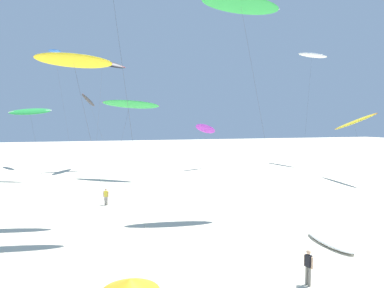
% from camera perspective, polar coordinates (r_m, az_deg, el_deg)
% --- Properties ---
extents(flying_kite_1, '(7.80, 8.16, 11.25)m').
position_cam_1_polar(flying_kite_1, '(48.48, -10.29, 6.52)').
color(flying_kite_1, green).
rests_on(flying_kite_1, ground).
extents(flying_kite_3, '(6.07, 4.25, 9.92)m').
position_cam_1_polar(flying_kite_3, '(51.24, -25.35, 4.89)').
color(flying_kite_3, green).
rests_on(flying_kite_3, ground).
extents(flying_kite_4, '(6.67, 3.48, 18.30)m').
position_cam_1_polar(flying_kite_4, '(30.65, 8.12, 21.96)').
color(flying_kite_4, green).
rests_on(flying_kite_4, ground).
extents(flying_kite_5, '(4.62, 11.98, 21.43)m').
position_cam_1_polar(flying_kite_5, '(67.94, -21.91, 14.14)').
color(flying_kite_5, blue).
rests_on(flying_kite_5, ground).
extents(flying_kite_6, '(5.93, 5.96, 13.20)m').
position_cam_1_polar(flying_kite_6, '(28.23, -19.15, 12.98)').
color(flying_kite_6, yellow).
rests_on(flying_kite_6, ground).
extents(flying_kite_7, '(4.33, 8.91, 22.42)m').
position_cam_1_polar(flying_kite_7, '(72.10, 19.31, 13.75)').
color(flying_kite_7, white).
rests_on(flying_kite_7, ground).
extents(flying_kite_8, '(2.05, 8.53, 9.31)m').
position_cam_1_polar(flying_kite_8, '(50.64, 25.36, 3.33)').
color(flying_kite_8, yellow).
rests_on(flying_kite_8, ground).
extents(flying_kite_9, '(7.60, 10.92, 19.05)m').
position_cam_1_polar(flying_kite_9, '(59.89, -14.62, 13.02)').
color(flying_kite_9, black).
rests_on(flying_kite_9, ground).
extents(flying_kite_10, '(5.04, 11.85, 12.56)m').
position_cam_1_polar(flying_kite_10, '(58.58, -16.83, 6.93)').
color(flying_kite_10, black).
rests_on(flying_kite_10, ground).
extents(flying_kite_11, '(5.31, 7.35, 8.02)m').
position_cam_1_polar(flying_kite_11, '(57.71, 2.28, 2.56)').
color(flying_kite_11, purple).
rests_on(flying_kite_11, ground).
extents(grounded_kite_1, '(1.63, 4.30, 0.40)m').
position_cam_1_polar(grounded_kite_1, '(24.14, 21.97, -14.74)').
color(grounded_kite_1, white).
rests_on(grounded_kite_1, ground).
extents(person_foreground_walker, '(0.48, 0.29, 1.60)m').
position_cam_1_polar(person_foreground_walker, '(33.40, -14.11, -8.36)').
color(person_foreground_walker, slate).
rests_on(person_foreground_walker, ground).
extents(person_near_left, '(0.26, 0.50, 1.70)m').
position_cam_1_polar(person_near_left, '(17.95, 18.76, -18.64)').
color(person_near_left, slate).
rests_on(person_near_left, ground).
extents(beach_umbrella, '(2.04, 2.04, 2.37)m').
position_cam_1_polar(beach_umbrella, '(12.77, -10.26, -22.07)').
color(beach_umbrella, beige).
rests_on(beach_umbrella, ground).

